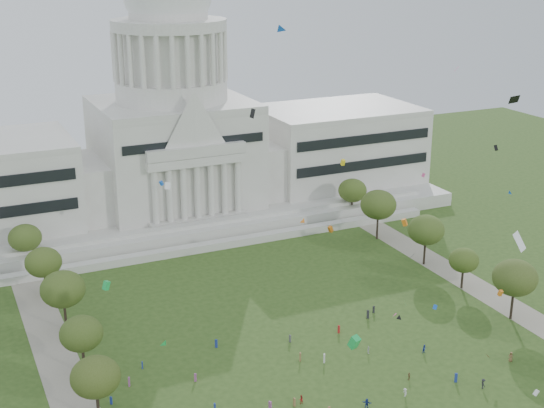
# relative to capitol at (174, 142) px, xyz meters

# --- Properties ---
(capitol) EXTENTS (160.00, 64.50, 91.30)m
(capitol) POSITION_rel_capitol_xyz_m (0.00, 0.00, 0.00)
(capitol) COLOR beige
(capitol) RESTS_ON ground
(path_left) EXTENTS (8.00, 160.00, 0.04)m
(path_left) POSITION_rel_capitol_xyz_m (-48.00, -83.59, -22.28)
(path_left) COLOR gray
(path_left) RESTS_ON ground
(path_right) EXTENTS (8.00, 160.00, 0.04)m
(path_right) POSITION_rel_capitol_xyz_m (48.00, -83.59, -22.28)
(path_right) COLOR gray
(path_right) RESTS_ON ground
(row_tree_l_2) EXTENTS (8.42, 8.42, 11.97)m
(row_tree_l_2) POSITION_rel_capitol_xyz_m (-45.04, -96.29, -13.79)
(row_tree_l_2) COLOR black
(row_tree_l_2) RESTS_ON ground
(row_tree_r_2) EXTENTS (9.55, 9.55, 13.58)m
(row_tree_r_2) POSITION_rel_capitol_xyz_m (44.17, -96.15, -12.64)
(row_tree_r_2) COLOR black
(row_tree_r_2) RESTS_ON ground
(row_tree_l_3) EXTENTS (8.12, 8.12, 11.55)m
(row_tree_l_3) POSITION_rel_capitol_xyz_m (-44.09, -79.67, -14.09)
(row_tree_l_3) COLOR black
(row_tree_l_3) RESTS_ON ground
(row_tree_r_3) EXTENTS (7.01, 7.01, 9.98)m
(row_tree_r_3) POSITION_rel_capitol_xyz_m (44.40, -79.10, -15.21)
(row_tree_r_3) COLOR black
(row_tree_r_3) RESTS_ON ground
(row_tree_l_4) EXTENTS (9.29, 9.29, 13.21)m
(row_tree_l_4) POSITION_rel_capitol_xyz_m (-44.08, -61.17, -12.90)
(row_tree_l_4) COLOR black
(row_tree_l_4) RESTS_ON ground
(row_tree_r_4) EXTENTS (9.19, 9.19, 13.06)m
(row_tree_r_4) POSITION_rel_capitol_xyz_m (44.76, -63.55, -13.01)
(row_tree_r_4) COLOR black
(row_tree_r_4) RESTS_ON ground
(row_tree_l_5) EXTENTS (8.33, 8.33, 11.85)m
(row_tree_l_5) POSITION_rel_capitol_xyz_m (-45.22, -42.58, -13.88)
(row_tree_l_5) COLOR black
(row_tree_l_5) RESTS_ON ground
(row_tree_r_5) EXTENTS (9.82, 9.82, 13.96)m
(row_tree_r_5) POSITION_rel_capitol_xyz_m (43.49, -43.40, -12.37)
(row_tree_r_5) COLOR black
(row_tree_r_5) RESTS_ON ground
(row_tree_l_6) EXTENTS (8.19, 8.19, 11.64)m
(row_tree_l_6) POSITION_rel_capitol_xyz_m (-46.87, -24.45, -14.02)
(row_tree_l_6) COLOR black
(row_tree_l_6) RESTS_ON ground
(row_tree_r_6) EXTENTS (8.42, 8.42, 11.97)m
(row_tree_r_6) POSITION_rel_capitol_xyz_m (45.96, -25.46, -13.79)
(row_tree_r_6) COLOR black
(row_tree_r_6) RESTS_ON ground
(person_0) EXTENTS (1.11, 1.16, 2.00)m
(person_0) POSITION_rel_capitol_xyz_m (31.82, -110.14, -21.29)
(person_0) COLOR olive
(person_0) RESTS_ON ground
(person_2) EXTENTS (0.95, 0.70, 1.77)m
(person_2) POSITION_rel_capitol_xyz_m (18.56, -100.43, -21.41)
(person_2) COLOR navy
(person_2) RESTS_ON ground
(person_3) EXTENTS (0.64, 1.09, 1.62)m
(person_3) POSITION_rel_capitol_xyz_m (6.27, -111.73, -21.48)
(person_3) COLOR silver
(person_3) RESTS_ON ground
(person_4) EXTENTS (0.66, 0.97, 1.53)m
(person_4) POSITION_rel_capitol_xyz_m (10.11, -107.41, -21.53)
(person_4) COLOR olive
(person_4) RESTS_ON ground
(person_5) EXTENTS (1.67, 1.61, 1.80)m
(person_5) POSITION_rel_capitol_xyz_m (-1.79, -111.92, -21.40)
(person_5) COLOR navy
(person_5) RESTS_ON ground
(person_8) EXTENTS (0.82, 0.52, 1.64)m
(person_8) POSITION_rel_capitol_xyz_m (-11.60, -105.93, -21.47)
(person_8) COLOR #B21E1E
(person_8) RESTS_ON ground
(person_9) EXTENTS (1.01, 1.38, 1.92)m
(person_9) POSITION_rel_capitol_xyz_m (20.70, -115.48, -21.34)
(person_9) COLOR #26262B
(person_9) RESTS_ON ground
(person_10) EXTENTS (0.80, 1.05, 1.59)m
(person_10) POSITION_rel_capitol_xyz_m (8.34, -96.02, -21.50)
(person_10) COLOR silver
(person_10) RESTS_ON ground
(distant_crowd) EXTENTS (61.17, 39.07, 1.94)m
(distant_crowd) POSITION_rel_capitol_xyz_m (-12.63, -100.12, -21.41)
(distant_crowd) COLOR olive
(distant_crowd) RESTS_ON ground
(kite_swarm) EXTENTS (92.64, 107.20, 62.72)m
(kite_swarm) POSITION_rel_capitol_xyz_m (3.89, -103.92, 4.79)
(kite_swarm) COLOR #E54C8C
(kite_swarm) RESTS_ON ground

